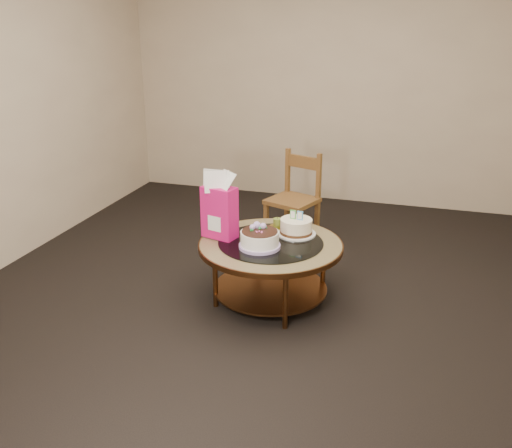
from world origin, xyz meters
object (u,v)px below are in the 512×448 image
(cream_cake, at_px, (296,227))
(dining_chair, at_px, (294,199))
(gift_bag, at_px, (219,205))
(decorated_cake, at_px, (260,240))
(coffee_table, at_px, (271,252))

(cream_cake, xyz_separation_m, dining_chair, (-0.23, 0.92, -0.10))
(cream_cake, relative_size, gift_bag, 0.60)
(decorated_cake, xyz_separation_m, gift_bag, (-0.33, 0.11, 0.18))
(coffee_table, relative_size, cream_cake, 3.54)
(coffee_table, height_order, cream_cake, cream_cake)
(decorated_cake, xyz_separation_m, dining_chair, (-0.05, 1.23, -0.09))
(coffee_table, xyz_separation_m, dining_chair, (-0.10, 1.12, 0.04))
(cream_cake, xyz_separation_m, gift_bag, (-0.51, -0.20, 0.18))
(decorated_cake, distance_m, gift_bag, 0.39)
(decorated_cake, bearing_deg, cream_cake, 59.40)
(decorated_cake, relative_size, cream_cake, 1.00)
(cream_cake, bearing_deg, coffee_table, -115.76)
(dining_chair, bearing_deg, decorated_cake, -67.86)
(coffee_table, height_order, decorated_cake, decorated_cake)
(cream_cake, bearing_deg, gift_bag, -149.10)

